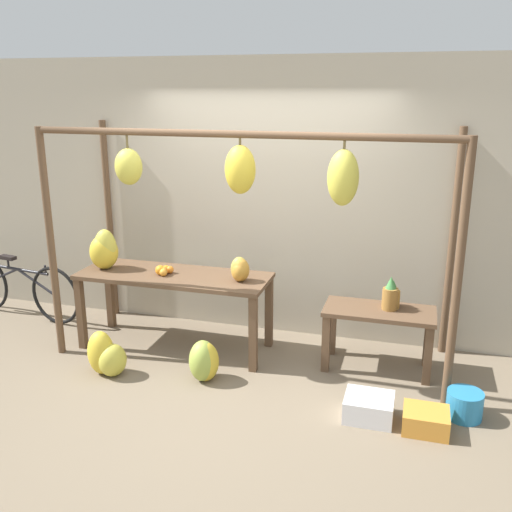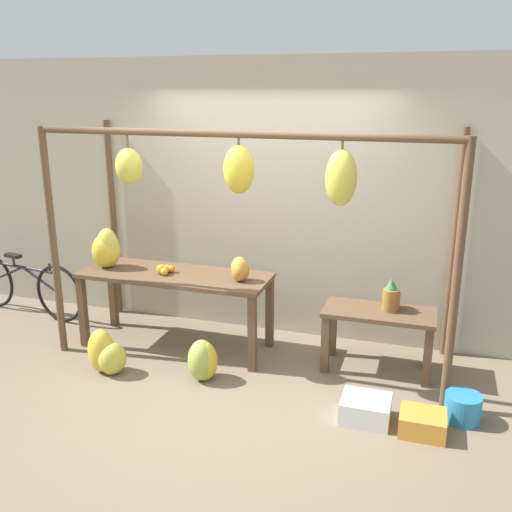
{
  "view_description": "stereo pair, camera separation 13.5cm",
  "coord_description": "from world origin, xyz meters",
  "px_view_note": "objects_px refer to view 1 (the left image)",
  "views": [
    {
      "loc": [
        1.46,
        -4.16,
        2.49
      ],
      "look_at": [
        0.07,
        0.65,
        1.02
      ],
      "focal_mm": 40.0,
      "sensor_mm": 36.0,
      "label": 1
    },
    {
      "loc": [
        1.59,
        -4.12,
        2.49
      ],
      "look_at": [
        0.07,
        0.65,
        1.02
      ],
      "focal_mm": 40.0,
      "sensor_mm": 36.0,
      "label": 2
    }
  ],
  "objects_px": {
    "banana_pile_on_table": "(105,251)",
    "orange_pile": "(164,270)",
    "banana_pile_ground_left": "(106,356)",
    "fruit_crate_white": "(369,407)",
    "papaya_pile": "(240,270)",
    "blue_bucket": "(464,405)",
    "fruit_crate_purple": "(426,420)",
    "pineapple_cluster": "(391,295)",
    "parked_bicycle": "(20,287)",
    "banana_pile_ground_right": "(204,361)"
  },
  "relations": [
    {
      "from": "fruit_crate_white",
      "to": "banana_pile_on_table",
      "type": "bearing_deg",
      "value": 164.44
    },
    {
      "from": "banana_pile_on_table",
      "to": "blue_bucket",
      "type": "height_order",
      "value": "banana_pile_on_table"
    },
    {
      "from": "pineapple_cluster",
      "to": "banana_pile_ground_left",
      "type": "distance_m",
      "value": 2.62
    },
    {
      "from": "banana_pile_on_table",
      "to": "banana_pile_ground_right",
      "type": "bearing_deg",
      "value": -23.68
    },
    {
      "from": "blue_bucket",
      "to": "fruit_crate_purple",
      "type": "distance_m",
      "value": 0.4
    },
    {
      "from": "orange_pile",
      "to": "banana_pile_ground_right",
      "type": "xyz_separation_m",
      "value": [
        0.6,
        -0.53,
        -0.62
      ]
    },
    {
      "from": "orange_pile",
      "to": "fruit_crate_purple",
      "type": "height_order",
      "value": "orange_pile"
    },
    {
      "from": "fruit_crate_purple",
      "to": "orange_pile",
      "type": "bearing_deg",
      "value": 162.46
    },
    {
      "from": "blue_bucket",
      "to": "orange_pile",
      "type": "bearing_deg",
      "value": 169.42
    },
    {
      "from": "papaya_pile",
      "to": "pineapple_cluster",
      "type": "bearing_deg",
      "value": 7.22
    },
    {
      "from": "blue_bucket",
      "to": "papaya_pile",
      "type": "bearing_deg",
      "value": 165.0
    },
    {
      "from": "banana_pile_ground_left",
      "to": "banana_pile_ground_right",
      "type": "distance_m",
      "value": 0.9
    },
    {
      "from": "pineapple_cluster",
      "to": "parked_bicycle",
      "type": "xyz_separation_m",
      "value": [
        -4.06,
        0.1,
        -0.36
      ]
    },
    {
      "from": "blue_bucket",
      "to": "fruit_crate_white",
      "type": "bearing_deg",
      "value": -163.26
    },
    {
      "from": "banana_pile_on_table",
      "to": "blue_bucket",
      "type": "xyz_separation_m",
      "value": [
        3.42,
        -0.53,
        -0.84
      ]
    },
    {
      "from": "banana_pile_ground_left",
      "to": "banana_pile_ground_right",
      "type": "height_order",
      "value": "banana_pile_ground_left"
    },
    {
      "from": "blue_bucket",
      "to": "parked_bicycle",
      "type": "xyz_separation_m",
      "value": [
        -4.7,
        0.81,
        0.23
      ]
    },
    {
      "from": "banana_pile_ground_left",
      "to": "papaya_pile",
      "type": "distance_m",
      "value": 1.43
    },
    {
      "from": "banana_pile_ground_right",
      "to": "blue_bucket",
      "type": "distance_m",
      "value": 2.18
    },
    {
      "from": "banana_pile_ground_right",
      "to": "fruit_crate_white",
      "type": "bearing_deg",
      "value": -8.11
    },
    {
      "from": "banana_pile_on_table",
      "to": "banana_pile_ground_left",
      "type": "relative_size",
      "value": 0.93
    },
    {
      "from": "banana_pile_on_table",
      "to": "orange_pile",
      "type": "distance_m",
      "value": 0.65
    },
    {
      "from": "banana_pile_on_table",
      "to": "orange_pile",
      "type": "relative_size",
      "value": 2.31
    },
    {
      "from": "banana_pile_ground_right",
      "to": "banana_pile_ground_left",
      "type": "bearing_deg",
      "value": -170.97
    },
    {
      "from": "banana_pile_on_table",
      "to": "banana_pile_ground_right",
      "type": "xyz_separation_m",
      "value": [
        1.24,
        -0.54,
        -0.77
      ]
    },
    {
      "from": "banana_pile_ground_left",
      "to": "fruit_crate_purple",
      "type": "height_order",
      "value": "banana_pile_ground_left"
    },
    {
      "from": "pineapple_cluster",
      "to": "banana_pile_ground_left",
      "type": "bearing_deg",
      "value": -160.37
    },
    {
      "from": "pineapple_cluster",
      "to": "parked_bicycle",
      "type": "bearing_deg",
      "value": 178.64
    },
    {
      "from": "fruit_crate_purple",
      "to": "banana_pile_on_table",
      "type": "bearing_deg",
      "value": 165.62
    },
    {
      "from": "banana_pile_ground_left",
      "to": "blue_bucket",
      "type": "relative_size",
      "value": 1.54
    },
    {
      "from": "pineapple_cluster",
      "to": "blue_bucket",
      "type": "height_order",
      "value": "pineapple_cluster"
    },
    {
      "from": "banana_pile_ground_right",
      "to": "fruit_crate_white",
      "type": "distance_m",
      "value": 1.48
    },
    {
      "from": "banana_pile_on_table",
      "to": "parked_bicycle",
      "type": "xyz_separation_m",
      "value": [
        -1.29,
        0.28,
        -0.61
      ]
    },
    {
      "from": "banana_pile_on_table",
      "to": "fruit_crate_white",
      "type": "distance_m",
      "value": 2.93
    },
    {
      "from": "banana_pile_ground_right",
      "to": "fruit_crate_purple",
      "type": "height_order",
      "value": "banana_pile_ground_right"
    },
    {
      "from": "banana_pile_ground_left",
      "to": "fruit_crate_white",
      "type": "bearing_deg",
      "value": -1.63
    },
    {
      "from": "fruit_crate_purple",
      "to": "banana_pile_ground_right",
      "type": "bearing_deg",
      "value": 172.2
    },
    {
      "from": "banana_pile_on_table",
      "to": "fruit_crate_purple",
      "type": "xyz_separation_m",
      "value": [
        3.13,
        -0.8,
        -0.87
      ]
    },
    {
      "from": "blue_bucket",
      "to": "papaya_pile",
      "type": "xyz_separation_m",
      "value": [
        -2.02,
        0.54,
        0.76
      ]
    },
    {
      "from": "pineapple_cluster",
      "to": "blue_bucket",
      "type": "xyz_separation_m",
      "value": [
        0.64,
        -0.71,
        -0.59
      ]
    },
    {
      "from": "fruit_crate_white",
      "to": "papaya_pile",
      "type": "relative_size",
      "value": 1.63
    },
    {
      "from": "orange_pile",
      "to": "parked_bicycle",
      "type": "bearing_deg",
      "value": 171.4
    },
    {
      "from": "banana_pile_ground_left",
      "to": "fruit_crate_white",
      "type": "relative_size",
      "value": 1.14
    },
    {
      "from": "fruit_crate_white",
      "to": "papaya_pile",
      "type": "distance_m",
      "value": 1.69
    },
    {
      "from": "banana_pile_on_table",
      "to": "fruit_crate_purple",
      "type": "height_order",
      "value": "banana_pile_on_table"
    },
    {
      "from": "fruit_crate_purple",
      "to": "fruit_crate_white",
      "type": "bearing_deg",
      "value": 173.24
    },
    {
      "from": "orange_pile",
      "to": "papaya_pile",
      "type": "xyz_separation_m",
      "value": [
        0.76,
        0.02,
        0.07
      ]
    },
    {
      "from": "orange_pile",
      "to": "fruit_crate_purple",
      "type": "relative_size",
      "value": 0.51
    },
    {
      "from": "orange_pile",
      "to": "fruit_crate_white",
      "type": "relative_size",
      "value": 0.46
    },
    {
      "from": "pineapple_cluster",
      "to": "fruit_crate_purple",
      "type": "bearing_deg",
      "value": -70.22
    }
  ]
}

